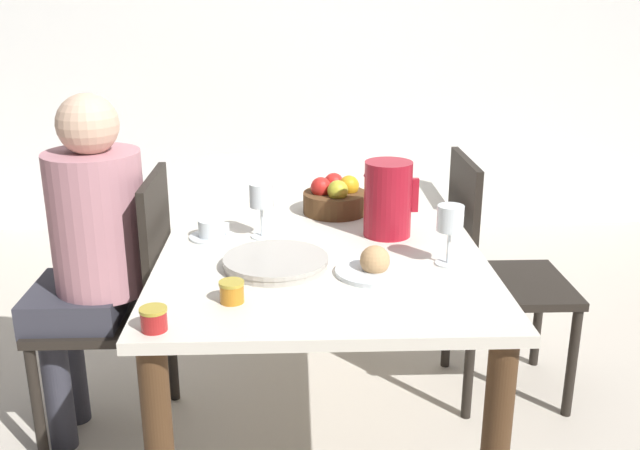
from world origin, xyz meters
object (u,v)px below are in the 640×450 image
at_px(chair_opposite, 492,272).
at_px(red_pitcher, 388,199).
at_px(chair_person_side, 124,301).
at_px(wine_glass_juice, 450,222).
at_px(teacup_near_person, 212,230).
at_px(jam_jar_amber, 154,318).
at_px(person_seated, 89,243).
at_px(bread_plate, 375,266).
at_px(teacup_across, 376,196).
at_px(jam_jar_red, 232,291).
at_px(wine_glass_water, 261,198).
at_px(serving_tray, 276,262).
at_px(fruit_bowl, 335,198).

relative_size(chair_opposite, red_pitcher, 3.97).
bearing_deg(chair_person_side, wine_glass_juice, -110.77).
distance_m(chair_opposite, teacup_near_person, 1.08).
xyz_separation_m(red_pitcher, jam_jar_amber, (-0.60, -0.62, -0.09)).
bearing_deg(jam_jar_amber, person_seated, 115.29).
relative_size(chair_person_side, chair_opposite, 1.00).
height_order(chair_opposite, bread_plate, chair_opposite).
height_order(teacup_across, jam_jar_red, teacup_across).
xyz_separation_m(person_seated, bread_plate, (0.87, -0.42, 0.08)).
distance_m(wine_glass_juice, bread_plate, 0.24).
bearing_deg(wine_glass_water, wine_glass_juice, -25.10).
bearing_deg(serving_tray, person_seated, 148.93).
relative_size(wine_glass_water, teacup_near_person, 1.24).
distance_m(teacup_near_person, fruit_bowl, 0.46).
relative_size(wine_glass_water, serving_tray, 0.59).
xyz_separation_m(person_seated, wine_glass_water, (0.56, -0.12, 0.18)).
relative_size(teacup_near_person, serving_tray, 0.48).
distance_m(bread_plate, jam_jar_amber, 0.61).
bearing_deg(jam_jar_amber, red_pitcher, 46.02).
bearing_deg(jam_jar_amber, chair_person_side, 108.99).
bearing_deg(person_seated, teacup_near_person, -106.05).
relative_size(person_seated, serving_tray, 4.11).
bearing_deg(bread_plate, fruit_bowl, 97.79).
xyz_separation_m(chair_person_side, person_seated, (-0.09, -0.02, 0.21)).
height_order(teacup_across, bread_plate, bread_plate).
height_order(wine_glass_juice, teacup_near_person, wine_glass_juice).
bearing_deg(teacup_near_person, wine_glass_juice, -19.87).
bearing_deg(jam_jar_amber, teacup_near_person, 84.17).
height_order(person_seated, jam_jar_amber, person_seated).
xyz_separation_m(chair_opposite, wine_glass_water, (-0.82, -0.34, 0.39)).
bearing_deg(serving_tray, red_pitcher, 37.39).
bearing_deg(fruit_bowl, teacup_near_person, -148.21).
xyz_separation_m(chair_opposite, red_pitcher, (-0.44, -0.33, 0.38)).
bearing_deg(teacup_across, person_seated, -165.64).
height_order(serving_tray, fruit_bowl, fruit_bowl).
bearing_deg(red_pitcher, serving_tray, -142.61).
xyz_separation_m(person_seated, teacup_near_person, (0.41, -0.12, 0.08)).
distance_m(person_seated, teacup_near_person, 0.43).
bearing_deg(red_pitcher, wine_glass_juice, -61.47).
bearing_deg(wine_glass_water, teacup_across, 42.88).
relative_size(person_seated, teacup_near_person, 8.66).
bearing_deg(chair_person_side, fruit_bowl, -81.27).
height_order(chair_opposite, red_pitcher, red_pitcher).
relative_size(chair_person_side, jam_jar_amber, 14.78).
bearing_deg(teacup_near_person, chair_opposite, 19.21).
bearing_deg(jam_jar_red, jam_jar_amber, -138.39).
distance_m(wine_glass_water, jam_jar_amber, 0.66).
bearing_deg(wine_glass_juice, serving_tray, -179.36).
height_order(chair_person_side, jam_jar_red, chair_person_side).
relative_size(wine_glass_juice, teacup_across, 1.24).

